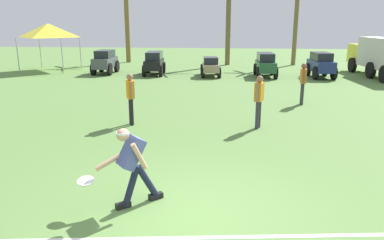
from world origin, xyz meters
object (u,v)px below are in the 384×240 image
(teammate_midfield, at_px, (130,94))
(box_truck, at_px, (378,55))
(frisbee_in_flight, at_px, (86,181))
(parked_car_slot_a, at_px, (105,61))
(parked_car_slot_b, at_px, (154,62))
(teammate_near_sideline, at_px, (259,97))
(palm_tree_right_of_centre, at_px, (297,10))
(frisbee_thrower, at_px, (132,162))
(palm_tree_left_of_centre, at_px, (229,11))
(palm_tree_far_left, at_px, (127,18))
(parked_car_slot_c, at_px, (210,66))
(parked_car_slot_d, at_px, (265,64))
(parked_car_slot_e, at_px, (321,64))
(event_tent, at_px, (48,30))
(teammate_deep, at_px, (303,80))

(teammate_midfield, height_order, box_truck, box_truck)
(frisbee_in_flight, distance_m, parked_car_slot_a, 17.53)
(parked_car_slot_b, bearing_deg, teammate_near_sideline, -64.59)
(teammate_near_sideline, height_order, palm_tree_right_of_centre, palm_tree_right_of_centre)
(frisbee_thrower, bearing_deg, palm_tree_right_of_centre, 74.41)
(teammate_midfield, relative_size, palm_tree_left_of_centre, 0.23)
(palm_tree_far_left, height_order, palm_tree_right_of_centre, palm_tree_right_of_centre)
(palm_tree_left_of_centre, xyz_separation_m, palm_tree_right_of_centre, (4.77, 0.31, 0.02))
(parked_car_slot_a, bearing_deg, box_truck, 0.42)
(box_truck, height_order, palm_tree_right_of_centre, palm_tree_right_of_centre)
(box_truck, bearing_deg, parked_car_slot_a, -179.58)
(frisbee_thrower, relative_size, parked_car_slot_c, 0.61)
(parked_car_slot_d, xyz_separation_m, box_truck, (6.30, 0.52, 0.51))
(teammate_midfield, distance_m, parked_car_slot_c, 10.96)
(frisbee_in_flight, bearing_deg, frisbee_thrower, 23.87)
(frisbee_in_flight, relative_size, parked_car_slot_d, 0.12)
(parked_car_slot_a, bearing_deg, frisbee_thrower, -70.19)
(teammate_midfield, relative_size, box_truck, 0.26)
(palm_tree_left_of_centre, bearing_deg, parked_car_slot_e, -48.92)
(parked_car_slot_a, relative_size, event_tent, 0.80)
(parked_car_slot_b, distance_m, event_tent, 7.39)
(teammate_deep, relative_size, palm_tree_left_of_centre, 0.23)
(parked_car_slot_b, height_order, box_truck, box_truck)
(parked_car_slot_e, bearing_deg, palm_tree_far_left, 151.24)
(teammate_near_sideline, bearing_deg, teammate_deep, 61.51)
(palm_tree_far_left, bearing_deg, event_tent, -123.94)
(parked_car_slot_c, bearing_deg, frisbee_thrower, -91.78)
(teammate_deep, bearing_deg, palm_tree_right_of_centre, 82.25)
(parked_car_slot_a, distance_m, box_truck, 15.85)
(teammate_near_sideline, xyz_separation_m, teammate_midfield, (-3.82, 0.02, 0.00))
(parked_car_slot_a, xyz_separation_m, palm_tree_far_left, (-0.35, 6.61, 2.56))
(parked_car_slot_a, relative_size, parked_car_slot_e, 0.98)
(parked_car_slot_c, bearing_deg, frisbee_in_flight, -94.22)
(frisbee_in_flight, bearing_deg, parked_car_slot_e, 65.54)
(teammate_near_sideline, height_order, box_truck, box_truck)
(palm_tree_far_left, distance_m, event_tent, 6.56)
(teammate_deep, distance_m, palm_tree_right_of_centre, 14.12)
(teammate_midfield, xyz_separation_m, parked_car_slot_b, (-1.50, 11.18, -0.22))
(teammate_midfield, relative_size, event_tent, 0.52)
(palm_tree_far_left, bearing_deg, parked_car_slot_c, -46.53)
(frisbee_thrower, height_order, frisbee_in_flight, frisbee_thrower)
(teammate_near_sideline, distance_m, parked_car_slot_b, 12.41)
(parked_car_slot_b, bearing_deg, frisbee_thrower, -80.01)
(teammate_deep, xyz_separation_m, parked_car_slot_e, (2.34, 7.36, -0.20))
(event_tent, bearing_deg, parked_car_slot_c, -9.45)
(frisbee_thrower, relative_size, parked_car_slot_a, 0.58)
(parked_car_slot_d, relative_size, box_truck, 0.41)
(parked_car_slot_e, distance_m, palm_tree_left_of_centre, 8.56)
(parked_car_slot_d, xyz_separation_m, palm_tree_left_of_centre, (-2.19, 5.93, 3.10))
(parked_car_slot_e, bearing_deg, parked_car_slot_c, -179.77)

